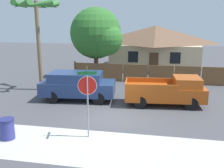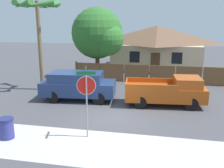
% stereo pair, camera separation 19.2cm
% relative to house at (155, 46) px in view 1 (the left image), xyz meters
% --- Properties ---
extents(ground_plane, '(80.00, 80.00, 0.00)m').
position_rel_house_xyz_m(ground_plane, '(-1.71, -15.43, -2.34)').
color(ground_plane, '#47474C').
extents(sidewalk_strip, '(36.00, 3.20, 0.01)m').
position_rel_house_xyz_m(sidewalk_strip, '(-1.71, -19.03, -2.33)').
color(sidewalk_strip, beige).
rests_on(sidewalk_strip, ground).
extents(wooden_fence, '(12.89, 0.12, 1.60)m').
position_rel_house_xyz_m(wooden_fence, '(-0.32, -7.13, -1.58)').
color(wooden_fence, brown).
rests_on(wooden_fence, ground).
extents(house, '(9.83, 6.27, 4.50)m').
position_rel_house_xyz_m(house, '(0.00, 0.00, 0.00)').
color(house, beige).
rests_on(house, ground).
extents(oak_tree, '(4.80, 4.58, 6.26)m').
position_rel_house_xyz_m(oak_tree, '(-4.94, -5.74, 1.52)').
color(oak_tree, brown).
rests_on(oak_tree, ground).
extents(palm_tree, '(3.19, 3.41, 6.54)m').
position_rel_house_xyz_m(palm_tree, '(-8.13, -10.89, 3.32)').
color(palm_tree, brown).
rests_on(palm_tree, ground).
extents(red_suv, '(4.97, 2.43, 1.86)m').
position_rel_house_xyz_m(red_suv, '(-4.63, -12.83, -1.32)').
color(red_suv, navy).
rests_on(red_suv, ground).
extents(orange_pickup, '(5.00, 2.34, 1.81)m').
position_rel_house_xyz_m(orange_pickup, '(1.19, -12.81, -1.44)').
color(orange_pickup, '#B74C14').
rests_on(orange_pickup, ground).
extents(stop_sign, '(0.82, 0.74, 3.24)m').
position_rel_house_xyz_m(stop_sign, '(-2.42, -18.10, -0.14)').
color(stop_sign, gray).
rests_on(stop_sign, ground).
extents(trash_bin, '(0.68, 0.68, 0.96)m').
position_rel_house_xyz_m(trash_bin, '(-5.95, -18.98, -1.85)').
color(trash_bin, navy).
rests_on(trash_bin, ground).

